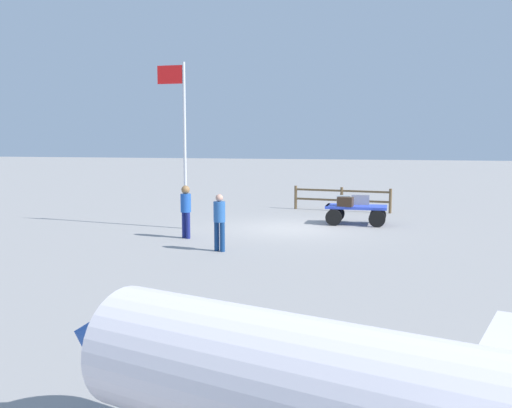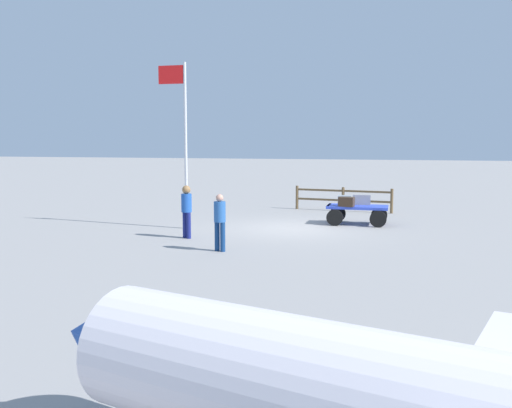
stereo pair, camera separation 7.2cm
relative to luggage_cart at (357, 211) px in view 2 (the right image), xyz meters
name	(u,v)px [view 2 (the right image)]	position (x,y,z in m)	size (l,w,h in m)	color
ground_plane	(292,229)	(2.13, 1.45, -0.49)	(120.00, 120.00, 0.00)	gray
luggage_cart	(357,211)	(0.00, 0.00, 0.00)	(2.18, 1.22, 0.68)	blue
suitcase_maroon	(346,202)	(0.35, 0.36, 0.36)	(0.58, 0.41, 0.34)	#3B291C
suitcase_tan	(361,200)	(-0.15, -0.35, 0.38)	(0.65, 0.37, 0.36)	gray
suitcase_dark	(344,201)	(0.44, 0.09, 0.37)	(0.49, 0.37, 0.36)	gray
worker_lead	(187,207)	(5.05, 3.98, 0.48)	(0.45, 0.45, 1.65)	navy
worker_trailing	(220,219)	(3.48, 5.75, 0.42)	(0.43, 0.43, 1.58)	navy
flagpole	(182,131)	(5.79, 2.19, 2.86)	(0.99, 0.10, 5.62)	silver
wooden_fence	(343,197)	(0.73, -3.64, 0.10)	(4.14, 0.74, 1.02)	brown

